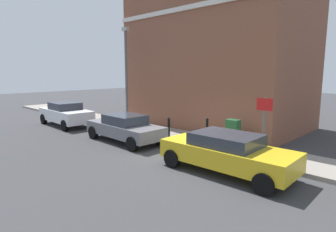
# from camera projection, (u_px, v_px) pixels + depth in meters

# --- Properties ---
(ground) EXTENTS (80.00, 80.00, 0.00)m
(ground) POSITION_uv_depth(u_px,v_px,m) (187.00, 156.00, 11.17)
(ground) COLOR #38383A
(sidewalk) EXTENTS (2.28, 30.00, 0.15)m
(sidewalk) POSITION_uv_depth(u_px,v_px,m) (133.00, 127.00, 16.76)
(sidewalk) COLOR gray
(sidewalk) RESTS_ON ground
(corner_building) EXTENTS (6.55, 10.16, 9.45)m
(corner_building) POSITION_uv_depth(u_px,v_px,m) (218.00, 49.00, 17.09)
(corner_building) COLOR brown
(corner_building) RESTS_ON ground
(car_yellow) EXTENTS (1.97, 4.51, 1.33)m
(car_yellow) POSITION_uv_depth(u_px,v_px,m) (226.00, 152.00, 9.30)
(car_yellow) COLOR gold
(car_yellow) RESTS_ON ground
(car_grey) EXTENTS (1.83, 4.32, 1.32)m
(car_grey) POSITION_uv_depth(u_px,v_px,m) (125.00, 127.00, 13.44)
(car_grey) COLOR slate
(car_grey) RESTS_ON ground
(car_white) EXTENTS (1.90, 4.24, 1.45)m
(car_white) POSITION_uv_depth(u_px,v_px,m) (66.00, 114.00, 17.46)
(car_white) COLOR silver
(car_white) RESTS_ON ground
(utility_cabinet) EXTENTS (0.46, 0.61, 1.15)m
(utility_cabinet) POSITION_uv_depth(u_px,v_px,m) (233.00, 134.00, 12.15)
(utility_cabinet) COLOR #1E4C28
(utility_cabinet) RESTS_ON sidewalk
(bollard_near_cabinet) EXTENTS (0.14, 0.14, 1.04)m
(bollard_near_cabinet) POSITION_uv_depth(u_px,v_px,m) (207.00, 128.00, 13.22)
(bollard_near_cabinet) COLOR black
(bollard_near_cabinet) RESTS_ON sidewalk
(bollard_far_kerb) EXTENTS (0.14, 0.14, 1.04)m
(bollard_far_kerb) POSITION_uv_depth(u_px,v_px,m) (169.00, 128.00, 13.36)
(bollard_far_kerb) COLOR black
(bollard_far_kerb) RESTS_ON sidewalk
(street_sign) EXTENTS (0.08, 0.60, 2.30)m
(street_sign) POSITION_uv_depth(u_px,v_px,m) (264.00, 119.00, 9.98)
(street_sign) COLOR #59595B
(street_sign) RESTS_ON sidewalk
(lamppost) EXTENTS (0.20, 0.44, 5.72)m
(lamppost) POSITION_uv_depth(u_px,v_px,m) (126.00, 72.00, 16.61)
(lamppost) COLOR #59595B
(lamppost) RESTS_ON sidewalk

